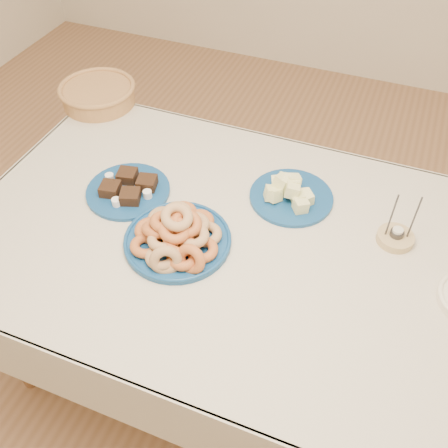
{
  "coord_description": "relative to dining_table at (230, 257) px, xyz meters",
  "views": [
    {
      "loc": [
        0.37,
        -0.99,
        1.9
      ],
      "look_at": [
        0.0,
        -0.05,
        0.85
      ],
      "focal_mm": 40.0,
      "sensor_mm": 36.0,
      "label": 1
    }
  ],
  "objects": [
    {
      "name": "melon_plate",
      "position": [
        0.13,
        0.23,
        0.13
      ],
      "size": [
        0.33,
        0.33,
        0.1
      ],
      "rotation": [
        0.0,
        0.0,
        0.17
      ],
      "color": "navy",
      "rests_on": "dining_table"
    },
    {
      "name": "candle_holder",
      "position": [
        0.48,
        0.17,
        0.12
      ],
      "size": [
        0.14,
        0.14,
        0.19
      ],
      "rotation": [
        0.0,
        0.0,
        0.23
      ],
      "color": "tan",
      "rests_on": "dining_table"
    },
    {
      "name": "dining_table",
      "position": [
        0.0,
        0.0,
        0.0
      ],
      "size": [
        1.71,
        1.11,
        0.75
      ],
      "color": "brown",
      "rests_on": "ground"
    },
    {
      "name": "donut_platter",
      "position": [
        -0.14,
        -0.09,
        0.15
      ],
      "size": [
        0.42,
        0.42,
        0.15
      ],
      "rotation": [
        0.0,
        0.0,
        0.3
      ],
      "color": "navy",
      "rests_on": "dining_table"
    },
    {
      "name": "wicker_basket",
      "position": [
        -0.78,
        0.5,
        0.15
      ],
      "size": [
        0.33,
        0.33,
        0.08
      ],
      "rotation": [
        0.0,
        0.0,
        0.06
      ],
      "color": "olive",
      "rests_on": "dining_table"
    },
    {
      "name": "ground",
      "position": [
        0.0,
        0.0,
        -0.64
      ],
      "size": [
        5.0,
        5.0,
        0.0
      ],
      "primitive_type": "plane",
      "color": "#916544",
      "rests_on": "ground"
    },
    {
      "name": "brownie_plate",
      "position": [
        -0.39,
        0.06,
        0.12
      ],
      "size": [
        0.3,
        0.3,
        0.05
      ],
      "rotation": [
        0.0,
        0.0,
        0.04
      ],
      "color": "navy",
      "rests_on": "dining_table"
    }
  ]
}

